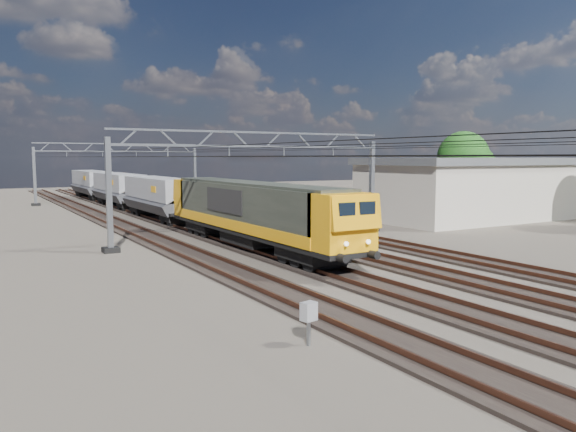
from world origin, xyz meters
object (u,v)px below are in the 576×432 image
hopper_wagon_third (92,182)px  hopper_wagon_mid (119,187)px  industrial_shed (469,188)px  hopper_wagon_lead (159,195)px  tree_far (467,159)px  trackside_cabinet (309,313)px  locomotive (252,210)px  catenary_gantry_far (120,170)px  catenary_gantry_mid (257,181)px

hopper_wagon_third → hopper_wagon_mid: bearing=-90.0°
industrial_shed → hopper_wagon_lead: bearing=152.4°
hopper_wagon_mid → tree_far: size_ratio=1.58×
industrial_shed → tree_far: tree_far is taller
trackside_cabinet → industrial_shed: 37.08m
locomotive → hopper_wagon_lead: locomotive is taller
hopper_wagon_third → catenary_gantry_far: bearing=-74.0°
catenary_gantry_mid → hopper_wagon_lead: bearing=97.8°
locomotive → tree_far: bearing=21.8°
hopper_wagon_lead → hopper_wagon_mid: (0.00, 14.20, 0.00)m
catenary_gantry_far → catenary_gantry_mid: bearing=-90.0°
industrial_shed → hopper_wagon_third: bearing=120.4°
hopper_wagon_third → tree_far: size_ratio=1.58×
hopper_wagon_lead → hopper_wagon_third: (0.00, 28.40, 0.00)m
catenary_gantry_far → locomotive: size_ratio=0.94×
locomotive → trackside_cabinet: locomotive is taller
trackside_cabinet → industrial_shed: bearing=23.1°
catenary_gantry_far → trackside_cabinet: bearing=-98.5°
catenary_gantry_mid → hopper_wagon_third: size_ratio=1.53×
trackside_cabinet → tree_far: 48.54m
hopper_wagon_lead → trackside_cabinet: bearing=-100.6°
hopper_wagon_lead → tree_far: tree_far is taller
hopper_wagon_lead → hopper_wagon_third: size_ratio=1.00×
hopper_wagon_lead → catenary_gantry_far: bearing=84.7°
catenary_gantry_far → tree_far: 40.10m
catenary_gantry_far → hopper_wagon_lead: size_ratio=1.53×
trackside_cabinet → tree_far: bearing=25.0°
catenary_gantry_far → trackside_cabinet: size_ratio=15.36×
locomotive → hopper_wagon_mid: size_ratio=1.62×
hopper_wagon_third → tree_far: (32.32, -33.18, 3.02)m
hopper_wagon_mid → hopper_wagon_third: (0.00, 14.20, 0.00)m
catenary_gantry_far → hopper_wagon_mid: size_ratio=1.53×
locomotive → industrial_shed: bearing=12.1°
trackside_cabinet → catenary_gantry_mid: bearing=54.7°
hopper_wagon_mid → tree_far: 37.60m
locomotive → trackside_cabinet: size_ratio=16.28×
catenary_gantry_mid → tree_far: (30.32, 9.79, 1.34)m
catenary_gantry_mid → trackside_cabinet: catenary_gantry_mid is taller
catenary_gantry_mid → catenary_gantry_far: size_ratio=1.00×
trackside_cabinet → industrial_shed: (30.31, 21.29, 1.74)m
trackside_cabinet → tree_far: (38.63, 29.08, 4.26)m
catenary_gantry_far → industrial_shed: 40.51m
industrial_shed → catenary_gantry_mid: bearing=-174.8°
catenary_gantry_mid → hopper_wagon_mid: bearing=94.0°
locomotive → tree_far: size_ratio=2.56×
locomotive → hopper_wagon_lead: bearing=90.0°
trackside_cabinet → hopper_wagon_third: bearing=72.3°
hopper_wagon_lead → tree_far: size_ratio=1.58×
hopper_wagon_mid → trackside_cabinet: 48.49m
hopper_wagon_mid → hopper_wagon_third: size_ratio=1.00×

